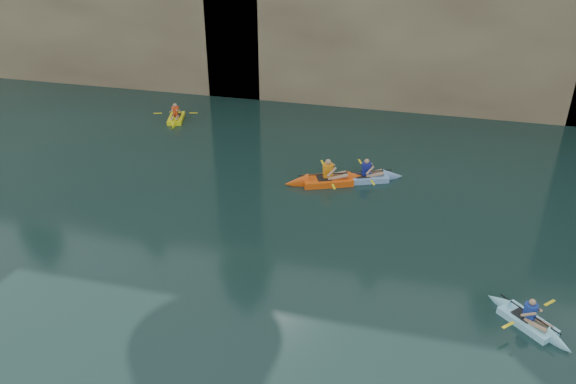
# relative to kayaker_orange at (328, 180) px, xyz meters

# --- Properties ---
(sea_cave_west) EXTENTS (4.50, 1.00, 4.00)m
(sea_cave_west) POSITION_rel_kayaker_orange_xyz_m (-16.60, 9.67, 1.84)
(sea_cave_west) COLOR black
(sea_cave_west) RESTS_ON ground
(sea_cave_center) EXTENTS (3.50, 1.00, 3.20)m
(sea_cave_center) POSITION_rel_kayaker_orange_xyz_m (-2.60, 9.67, 1.44)
(sea_cave_center) COLOR black
(sea_cave_center) RESTS_ON ground
(kayaker_orange) EXTENTS (3.54, 2.44, 1.34)m
(kayaker_orange) POSITION_rel_kayaker_orange_xyz_m (0.00, 0.00, 0.00)
(kayaker_orange) COLOR #F4530F
(kayaker_orange) RESTS_ON ground
(kayaker_ltblue_near) EXTENTS (2.39, 2.35, 1.06)m
(kayaker_ltblue_near) POSITION_rel_kayaker_orange_xyz_m (6.80, -6.84, -0.03)
(kayaker_ltblue_near) COLOR #96E3FB
(kayaker_ltblue_near) RESTS_ON ground
(kayaker_yellow) EXTENTS (2.17, 2.82, 1.12)m
(kayaker_yellow) POSITION_rel_kayaker_orange_xyz_m (-8.84, 5.05, -0.02)
(kayaker_yellow) COLOR #FFF715
(kayaker_yellow) RESTS_ON ground
(kayaker_ltblue_mid) EXTENTS (3.17, 2.21, 1.19)m
(kayaker_ltblue_mid) POSITION_rel_kayaker_orange_xyz_m (1.45, 0.66, -0.02)
(kayaker_ltblue_mid) COLOR #81A8D7
(kayaker_ltblue_mid) RESTS_ON ground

